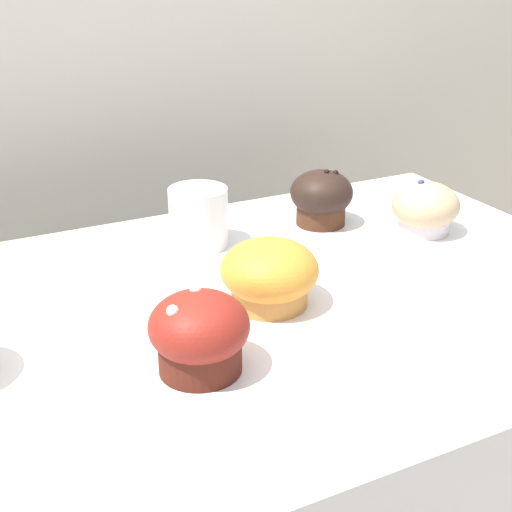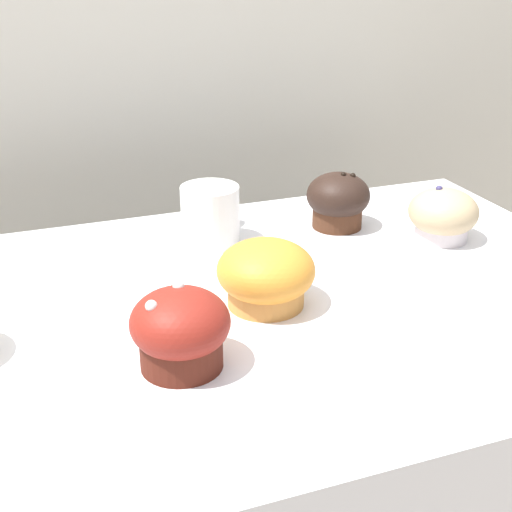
# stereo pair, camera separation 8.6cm
# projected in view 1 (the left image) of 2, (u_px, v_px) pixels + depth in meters

# --- Properties ---
(wall_back) EXTENTS (3.20, 0.10, 1.80)m
(wall_back) POSITION_uv_depth(u_px,v_px,m) (105.00, 176.00, 1.34)
(wall_back) COLOR beige
(wall_back) RESTS_ON ground
(muffin_back_left) EXTENTS (0.11, 0.11, 0.08)m
(muffin_back_left) POSITION_uv_depth(u_px,v_px,m) (269.00, 275.00, 0.83)
(muffin_back_left) COLOR #CC873F
(muffin_back_left) RESTS_ON display_counter
(muffin_back_right) EXTENTS (0.09, 0.09, 0.09)m
(muffin_back_right) POSITION_uv_depth(u_px,v_px,m) (321.00, 197.00, 1.06)
(muffin_back_right) COLOR #472718
(muffin_back_right) RESTS_ON display_counter
(muffin_front_left) EXTENTS (0.10, 0.10, 0.09)m
(muffin_front_left) POSITION_uv_depth(u_px,v_px,m) (199.00, 333.00, 0.70)
(muffin_front_left) COLOR #511E13
(muffin_front_left) RESTS_ON display_counter
(muffin_front_right) EXTENTS (0.10, 0.10, 0.08)m
(muffin_front_right) POSITION_uv_depth(u_px,v_px,m) (425.00, 208.00, 1.03)
(muffin_front_right) COLOR silver
(muffin_front_right) RESTS_ON display_counter
(coffee_cup) EXTENTS (0.09, 0.11, 0.08)m
(coffee_cup) POSITION_uv_depth(u_px,v_px,m) (199.00, 215.00, 0.99)
(coffee_cup) COLOR white
(coffee_cup) RESTS_ON display_counter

